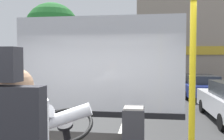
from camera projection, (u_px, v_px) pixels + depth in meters
ground at (129, 107)px, 10.66m from camera, size 18.00×44.00×0.06m
handrail_pole at (192, 107)px, 1.66m from camera, size 0.04×0.04×1.95m
windshield_panel at (98, 78)px, 3.47m from camera, size 2.50×0.08×1.48m
street_tree at (53, 31)px, 11.34m from camera, size 2.59×2.59×4.80m
shop_building at (218, 36)px, 18.86m from camera, size 12.85×4.89×7.95m
parked_car_blue at (199, 85)px, 13.39m from camera, size 1.94×4.35×1.24m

